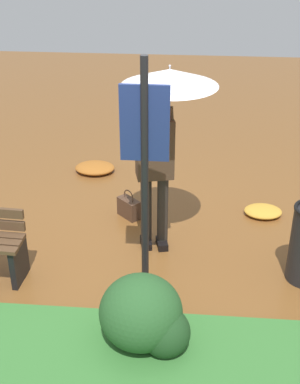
# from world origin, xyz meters

# --- Properties ---
(ground_plane) EXTENTS (18.00, 18.00, 0.00)m
(ground_plane) POSITION_xyz_m (0.00, 0.00, 0.00)
(ground_plane) COLOR brown
(person_with_umbrella) EXTENTS (0.96, 0.96, 2.04)m
(person_with_umbrella) POSITION_xyz_m (0.20, 0.24, 1.55)
(person_with_umbrella) COLOR #2D2823
(person_with_umbrella) RESTS_ON ground_plane
(info_sign_post) EXTENTS (0.44, 0.07, 2.30)m
(info_sign_post) POSITION_xyz_m (0.09, -0.44, 1.44)
(info_sign_post) COLOR black
(info_sign_post) RESTS_ON ground_plane
(handbag) EXTENTS (0.31, 0.31, 0.37)m
(handbag) POSITION_xyz_m (-0.24, 0.81, 0.13)
(handbag) COLOR #4C3323
(handbag) RESTS_ON ground_plane
(shrub_cluster) EXTENTS (0.79, 0.72, 0.65)m
(shrub_cluster) POSITION_xyz_m (0.17, -1.32, 0.30)
(shrub_cluster) COLOR #285628
(shrub_cluster) RESTS_ON ground_plane
(leaf_pile_near_person) EXTENTS (0.56, 0.45, 0.12)m
(leaf_pile_near_person) POSITION_xyz_m (-0.88, 2.01, 0.06)
(leaf_pile_near_person) COLOR #A86023
(leaf_pile_near_person) RESTS_ON ground_plane
(leaf_pile_by_bench) EXTENTS (0.46, 0.37, 0.10)m
(leaf_pile_by_bench) POSITION_xyz_m (1.41, 0.99, 0.05)
(leaf_pile_by_bench) COLOR gold
(leaf_pile_by_bench) RESTS_ON ground_plane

